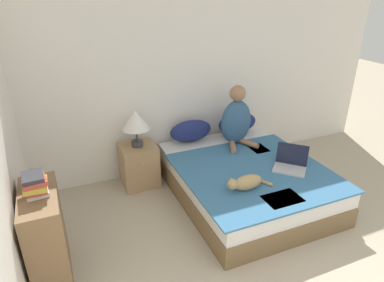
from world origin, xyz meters
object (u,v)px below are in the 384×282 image
at_px(pillow_far, 237,123).
at_px(laptop_open, 290,164).
at_px(table_lamp, 136,121).
at_px(book_stack_top, 35,185).
at_px(bookshelf, 47,237).
at_px(cat_tabby, 246,183).
at_px(bed, 245,181).
at_px(nightstand, 139,165).
at_px(pillow_near, 191,131).
at_px(person_sitting, 236,119).

distance_m(pillow_far, laptop_open, 1.12).
bearing_deg(table_lamp, book_stack_top, -132.61).
xyz_separation_m(pillow_far, bookshelf, (-2.54, -1.26, -0.16)).
height_order(cat_tabby, book_stack_top, book_stack_top).
relative_size(laptop_open, bookshelf, 0.53).
distance_m(bed, table_lamp, 1.48).
height_order(nightstand, book_stack_top, book_stack_top).
distance_m(pillow_near, laptop_open, 1.35).
bearing_deg(person_sitting, bed, -106.26).
xyz_separation_m(pillow_near, pillow_far, (0.70, 0.00, 0.00)).
bearing_deg(cat_tabby, pillow_near, -89.83).
relative_size(cat_tabby, nightstand, 0.95).
distance_m(cat_tabby, book_stack_top, 1.93).
bearing_deg(pillow_far, person_sitting, -123.40).
relative_size(pillow_near, bookshelf, 0.67).
xyz_separation_m(pillow_near, bookshelf, (-1.84, -1.26, -0.16)).
bearing_deg(person_sitting, bookshelf, -157.34).
distance_m(bed, person_sitting, 0.80).
xyz_separation_m(nightstand, book_stack_top, (-1.10, -1.19, 0.67)).
distance_m(person_sitting, book_stack_top, 2.55).
bearing_deg(laptop_open, nightstand, -170.24).
xyz_separation_m(pillow_near, book_stack_top, (-1.83, -1.26, 0.36)).
distance_m(pillow_far, cat_tabby, 1.45).
height_order(pillow_near, bookshelf, bookshelf).
height_order(bed, pillow_near, pillow_near).
relative_size(bed, cat_tabby, 3.80).
bearing_deg(pillow_far, cat_tabby, -116.38).
xyz_separation_m(pillow_near, table_lamp, (-0.74, -0.08, 0.28)).
height_order(nightstand, table_lamp, table_lamp).
bearing_deg(pillow_near, nightstand, -174.33).
bearing_deg(table_lamp, pillow_far, 3.00).
relative_size(bed, pillow_near, 3.42).
height_order(pillow_far, bookshelf, bookshelf).
bearing_deg(book_stack_top, bookshelf, -177.01).
distance_m(bed, pillow_near, 0.98).
xyz_separation_m(person_sitting, nightstand, (-1.25, 0.21, -0.50)).
distance_m(person_sitting, table_lamp, 1.27).
bearing_deg(pillow_near, cat_tabby, -87.54).
height_order(person_sitting, book_stack_top, person_sitting).
height_order(person_sitting, table_lamp, person_sitting).
bearing_deg(nightstand, pillow_far, 2.92).
xyz_separation_m(table_lamp, bookshelf, (-1.10, -1.19, -0.44)).
bearing_deg(laptop_open, person_sitting, 150.67).
relative_size(pillow_near, cat_tabby, 1.11).
distance_m(table_lamp, bookshelf, 1.68).
bearing_deg(pillow_far, nightstand, -177.08).
height_order(bed, person_sitting, person_sitting).
distance_m(bed, cat_tabby, 0.62).
relative_size(bed, pillow_far, 3.42).
bearing_deg(book_stack_top, person_sitting, 22.69).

